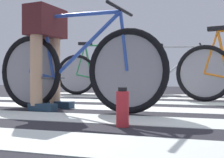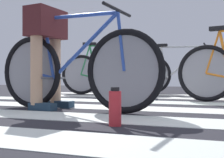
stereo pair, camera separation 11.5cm
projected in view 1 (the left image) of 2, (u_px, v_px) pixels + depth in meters
ground at (149, 108)px, 2.92m from camera, size 18.00×14.00×0.02m
crosswalk_markings at (154, 105)px, 3.12m from camera, size 5.36×4.23×0.00m
bicycle_1_of_4 at (74, 68)px, 2.59m from camera, size 1.73×0.52×0.93m
cyclist_1_of_4 at (46, 44)px, 2.72m from camera, size 0.36×0.44×0.97m
bicycle_3_of_4 at (104, 73)px, 5.06m from camera, size 1.72×0.55×0.93m
bicycle_4_of_4 at (175, 73)px, 5.24m from camera, size 1.74×0.52×0.93m
water_bottle at (122, 108)px, 1.76m from camera, size 0.08×0.08×0.24m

